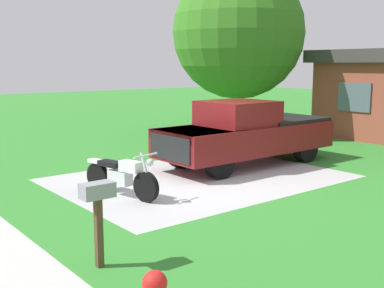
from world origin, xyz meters
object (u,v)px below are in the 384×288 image
shade_tree (238,33)px  mailbox (98,202)px  motorcycle (121,176)px  pickup_truck (248,133)px

shade_tree → mailbox: bearing=-51.8°
motorcycle → mailbox: (3.14, -2.21, 0.51)m
mailbox → motorcycle: bearing=144.9°
pickup_truck → shade_tree: 7.42m
motorcycle → pickup_truck: pickup_truck is taller
mailbox → shade_tree: 14.72m
pickup_truck → mailbox: size_ratio=4.47×
mailbox → shade_tree: shade_tree is taller
motorcycle → pickup_truck: (-0.72, 4.70, 0.48)m
pickup_truck → mailbox: (3.86, -6.91, 0.03)m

